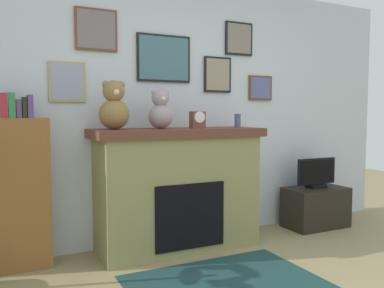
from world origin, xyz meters
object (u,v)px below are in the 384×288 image
at_px(fireplace, 178,188).
at_px(teddy_bear_cream, 114,108).
at_px(mantel_clock, 197,120).
at_px(teddy_bear_brown, 160,111).
at_px(tv_stand, 316,207).
at_px(television, 316,174).
at_px(bookshelf, 18,189).
at_px(candle_jar, 238,121).

bearing_deg(fireplace, teddy_bear_cream, -178.27).
height_order(mantel_clock, teddy_bear_brown, teddy_bear_brown).
height_order(tv_stand, television, television).
bearing_deg(tv_stand, bookshelf, 178.13).
bearing_deg(bookshelf, mantel_clock, -3.58).
bearing_deg(candle_jar, bookshelf, 177.26).
bearing_deg(candle_jar, mantel_clock, -179.79).
bearing_deg(television, candle_jar, 179.73).
bearing_deg(television, mantel_clock, 179.87).
relative_size(fireplace, candle_jar, 11.80).
bearing_deg(candle_jar, fireplace, 178.43).
relative_size(candle_jar, teddy_bear_cream, 0.32).
bearing_deg(mantel_clock, teddy_bear_cream, 179.92).
relative_size(candle_jar, teddy_bear_brown, 0.38).
xyz_separation_m(television, teddy_bear_brown, (-1.87, 0.00, 0.70)).
relative_size(bookshelf, candle_jar, 10.76).
bearing_deg(candle_jar, teddy_bear_cream, -179.98).
xyz_separation_m(candle_jar, mantel_clock, (-0.45, -0.00, 0.01)).
xyz_separation_m(television, teddy_bear_cream, (-2.30, 0.00, 0.73)).
distance_m(tv_stand, television, 0.38).
relative_size(television, teddy_bear_cream, 1.23).
xyz_separation_m(fireplace, teddy_bear_cream, (-0.60, -0.02, 0.75)).
bearing_deg(bookshelf, television, -1.90).
height_order(television, candle_jar, candle_jar).
xyz_separation_m(fireplace, bookshelf, (-1.37, 0.08, 0.10)).
height_order(fireplace, teddy_bear_cream, teddy_bear_cream).
bearing_deg(television, teddy_bear_brown, 179.86).
distance_m(fireplace, mantel_clock, 0.67).
distance_m(tv_stand, teddy_bear_cream, 2.55).
bearing_deg(fireplace, television, -0.77).
bearing_deg(mantel_clock, teddy_bear_brown, 179.82).
distance_m(fireplace, teddy_bear_cream, 0.96).
relative_size(fireplace, tv_stand, 2.29).
bearing_deg(fireplace, tv_stand, -0.72).
relative_size(tv_stand, teddy_bear_cream, 1.66).
height_order(tv_stand, teddy_bear_brown, teddy_bear_brown).
bearing_deg(teddy_bear_cream, fireplace, 1.73).
relative_size(fireplace, teddy_bear_cream, 3.79).
distance_m(fireplace, bookshelf, 1.38).
bearing_deg(tv_stand, teddy_bear_cream, 179.92).
xyz_separation_m(fireplace, teddy_bear_brown, (-0.17, -0.02, 0.73)).
bearing_deg(candle_jar, tv_stand, -0.20).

